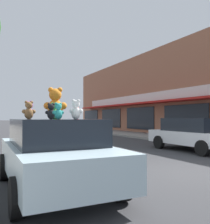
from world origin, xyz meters
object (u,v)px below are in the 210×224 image
object	(u,v)px
teddy_bear_purple	(29,110)
teddy_bear_teal	(58,111)
plush_art_car	(54,152)
teddy_bear_giant	(55,104)
teddy_bear_white	(76,110)
teddy_bear_brown	(29,110)
teddy_bear_black	(51,111)
parked_car_far_center	(194,133)
teddy_bear_red	(76,113)
teddy_bear_green	(54,111)

from	to	relation	value
teddy_bear_purple	teddy_bear_teal	bearing A→B (deg)	165.61
plush_art_car	teddy_bear_purple	bearing A→B (deg)	168.40
teddy_bear_teal	teddy_bear_giant	bearing A→B (deg)	-114.06
teddy_bear_white	teddy_bear_teal	world-z (taller)	teddy_bear_white
teddy_bear_white	teddy_bear_brown	bearing A→B (deg)	-8.43
plush_art_car	teddy_bear_black	distance (m)	1.01
plush_art_car	teddy_bear_black	bearing A→B (deg)	-110.37
plush_art_car	teddy_bear_brown	size ratio (longest dim) A/B	11.10
plush_art_car	teddy_bear_giant	distance (m)	1.07
plush_art_car	parked_car_far_center	size ratio (longest dim) A/B	0.97
plush_art_car	teddy_bear_teal	bearing A→B (deg)	-100.56
teddy_bear_red	teddy_bear_white	distance (m)	1.38
teddy_bear_purple	teddy_bear_teal	distance (m)	1.12
teddy_bear_teal	teddy_bear_brown	size ratio (longest dim) A/B	0.79
teddy_bear_purple	teddy_bear_white	bearing A→B (deg)	-179.30
teddy_bear_purple	teddy_bear_brown	xyz separation A→B (m)	(-0.03, -0.14, -0.00)
teddy_bear_green	teddy_bear_white	bearing A→B (deg)	159.71
teddy_bear_giant	teddy_bear_black	size ratio (longest dim) A/B	2.30
teddy_bear_brown	teddy_bear_black	bearing A→B (deg)	127.97
teddy_bear_black	teddy_bear_green	size ratio (longest dim) A/B	0.89
teddy_bear_black	parked_car_far_center	world-z (taller)	teddy_bear_black
teddy_bear_giant	teddy_bear_teal	bearing A→B (deg)	95.79
plush_art_car	teddy_bear_red	xyz separation A→B (m)	(0.60, 0.35, 0.83)
teddy_bear_giant	teddy_bear_red	distance (m)	0.54
plush_art_car	teddy_bear_purple	xyz separation A→B (m)	(-0.49, 0.11, 0.86)
teddy_bear_brown	parked_car_far_center	size ratio (longest dim) A/B	0.09
teddy_bear_purple	teddy_bear_teal	size ratio (longest dim) A/B	1.30
teddy_bear_giant	teddy_bear_red	world-z (taller)	teddy_bear_giant
teddy_bear_white	teddy_bear_green	bearing A→B (deg)	-33.07
teddy_bear_teal	teddy_bear_brown	xyz separation A→B (m)	(-0.33, 0.94, 0.04)
teddy_bear_purple	teddy_bear_white	world-z (taller)	teddy_bear_purple
plush_art_car	teddy_bear_white	bearing A→B (deg)	-81.56
teddy_bear_green	teddy_bear_brown	xyz separation A→B (m)	(-0.49, 0.06, 0.01)
teddy_bear_purple	parked_car_far_center	distance (m)	8.18
teddy_bear_black	teddy_bear_white	size ratio (longest dim) A/B	0.86
teddy_bear_red	teddy_bear_giant	bearing A→B (deg)	-11.96
teddy_bear_black	teddy_bear_green	bearing A→B (deg)	-88.43
teddy_bear_green	teddy_bear_purple	bearing A→B (deg)	34.89
plush_art_car	teddy_bear_giant	xyz separation A→B (m)	(0.10, 0.31, 1.02)
teddy_bear_red	teddy_bear_brown	size ratio (longest dim) A/B	0.85
teddy_bear_giant	teddy_bear_green	bearing A→B (deg)	90.70
plush_art_car	teddy_bear_giant	size ratio (longest dim) A/B	5.77
teddy_bear_green	teddy_bear_giant	bearing A→B (deg)	-48.93
teddy_bear_brown	teddy_bear_teal	bearing A→B (deg)	115.48
plush_art_car	teddy_bear_black	size ratio (longest dim) A/B	13.30
teddy_bear_brown	teddy_bear_green	bearing A→B (deg)	178.79
teddy_bear_red	teddy_bear_green	xyz separation A→B (m)	(-0.63, -0.44, 0.01)
teddy_bear_green	teddy_bear_teal	world-z (taller)	teddy_bear_green
plush_art_car	teddy_bear_teal	size ratio (longest dim) A/B	14.08
teddy_bear_black	teddy_bear_teal	world-z (taller)	teddy_bear_black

